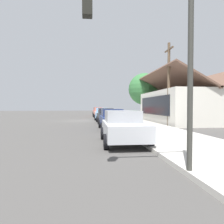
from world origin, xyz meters
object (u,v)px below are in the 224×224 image
(car_cherry, at_px, (98,111))
(car_silver, at_px, (123,127))
(car_coral, at_px, (99,112))
(traffic_light_main, at_px, (150,39))
(car_charcoal, at_px, (106,115))
(car_navy, at_px, (112,119))
(shade_tree, at_px, (144,89))
(fire_hydrant_red, at_px, (114,117))
(utility_pole_wooden, at_px, (169,83))
(car_skyblue, at_px, (102,114))

(car_cherry, distance_m, car_silver, 30.38)
(car_coral, distance_m, traffic_light_main, 29.17)
(car_charcoal, bearing_deg, car_navy, -1.45)
(car_coral, relative_size, shade_tree, 0.68)
(traffic_light_main, distance_m, fire_hydrant_red, 21.13)
(car_charcoal, relative_size, utility_pole_wooden, 0.59)
(utility_pole_wooden, bearing_deg, car_charcoal, -130.56)
(car_skyblue, height_order, utility_pole_wooden, utility_pole_wooden)
(car_silver, bearing_deg, car_cherry, -179.35)
(car_cherry, xyz_separation_m, car_charcoal, (18.01, 0.03, -0.00))
(car_skyblue, bearing_deg, traffic_light_main, 1.42)
(car_silver, bearing_deg, car_navy, 179.58)
(car_coral, bearing_deg, car_charcoal, -0.58)
(car_navy, height_order, traffic_light_main, traffic_light_main)
(car_cherry, bearing_deg, car_navy, -1.66)
(car_cherry, height_order, fire_hydrant_red, car_cherry)
(shade_tree, bearing_deg, car_charcoal, -42.26)
(car_cherry, bearing_deg, utility_pole_wooden, 11.68)
(car_silver, bearing_deg, car_skyblue, -179.41)
(fire_hydrant_red, bearing_deg, shade_tree, 123.86)
(fire_hydrant_red, bearing_deg, car_charcoal, -20.18)
(car_navy, bearing_deg, car_coral, 179.86)
(car_cherry, xyz_separation_m, fire_hydrant_red, (14.46, 1.33, -0.32))
(car_silver, relative_size, fire_hydrant_red, 6.11)
(car_coral, distance_m, car_silver, 24.12)
(car_coral, relative_size, car_navy, 1.03)
(car_cherry, xyz_separation_m, shade_tree, (11.15, 6.26, 3.50))
(car_navy, xyz_separation_m, shade_tree, (-13.31, 6.27, 3.50))
(car_cherry, distance_m, car_charcoal, 18.01)
(traffic_light_main, bearing_deg, car_charcoal, 178.83)
(car_coral, relative_size, traffic_light_main, 0.87)
(utility_pole_wooden, bearing_deg, car_silver, -35.03)
(traffic_light_main, xyz_separation_m, fire_hydrant_red, (-20.85, 1.66, -2.99))
(car_cherry, relative_size, shade_tree, 0.69)
(car_navy, xyz_separation_m, fire_hydrant_red, (-10.00, 1.35, -0.32))
(utility_pole_wooden, bearing_deg, shade_tree, 175.37)
(car_coral, distance_m, utility_pole_wooden, 17.46)
(car_skyblue, xyz_separation_m, car_charcoal, (5.60, 0.07, -0.00))
(traffic_light_main, bearing_deg, car_cherry, 179.47)
(utility_pole_wooden, xyz_separation_m, fire_hydrant_red, (-8.09, -4.00, -3.43))
(shade_tree, bearing_deg, car_skyblue, -78.73)
(car_cherry, relative_size, traffic_light_main, 0.88)
(traffic_light_main, bearing_deg, car_navy, 178.34)
(car_skyblue, xyz_separation_m, car_navy, (12.05, 0.03, -0.00))
(car_charcoal, height_order, car_silver, same)
(fire_hydrant_red, bearing_deg, car_navy, -7.66)
(car_charcoal, xyz_separation_m, car_navy, (6.45, -0.04, -0.00))
(car_charcoal, xyz_separation_m, traffic_light_main, (17.30, -0.35, 2.68))
(car_skyblue, bearing_deg, utility_pole_wooden, 30.05)
(car_cherry, distance_m, utility_pole_wooden, 23.38)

